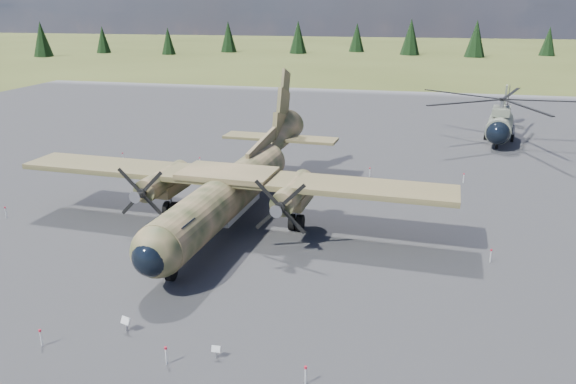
# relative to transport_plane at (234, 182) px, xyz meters

# --- Properties ---
(ground) EXTENTS (500.00, 500.00, 0.00)m
(ground) POSITION_rel_transport_plane_xyz_m (0.37, -3.20, -2.86)
(ground) COLOR #59612B
(ground) RESTS_ON ground
(apron) EXTENTS (120.00, 120.00, 0.04)m
(apron) POSITION_rel_transport_plane_xyz_m (0.37, 6.80, -2.86)
(apron) COLOR slate
(apron) RESTS_ON ground
(transport_plane) EXTENTS (30.16, 27.38, 9.94)m
(transport_plane) POSITION_rel_transport_plane_xyz_m (0.00, 0.00, 0.00)
(transport_plane) COLOR #363F22
(transport_plane) RESTS_ON ground
(helicopter_near) EXTENTS (22.84, 24.68, 5.04)m
(helicopter_near) POSITION_rel_transport_plane_xyz_m (21.12, 29.05, 0.72)
(helicopter_near) COLOR gray
(helicopter_near) RESTS_ON ground
(info_placard_left) EXTENTS (0.52, 0.34, 0.76)m
(info_placard_left) POSITION_rel_transport_plane_xyz_m (-0.52, -14.77, -2.35)
(info_placard_left) COLOR gray
(info_placard_left) RESTS_ON ground
(info_placard_right) EXTENTS (0.40, 0.18, 0.61)m
(info_placard_right) POSITION_rel_transport_plane_xyz_m (4.28, -15.82, -2.45)
(info_placard_right) COLOR gray
(info_placard_right) RESTS_ON ground
(barrier_fence) EXTENTS (33.12, 29.62, 0.85)m
(barrier_fence) POSITION_rel_transport_plane_xyz_m (-0.09, -3.27, -2.35)
(barrier_fence) COLOR silver
(barrier_fence) RESTS_ON ground
(treeline) EXTENTS (322.48, 323.54, 10.97)m
(treeline) POSITION_rel_transport_plane_xyz_m (-1.08, -11.11, 1.92)
(treeline) COLOR black
(treeline) RESTS_ON ground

